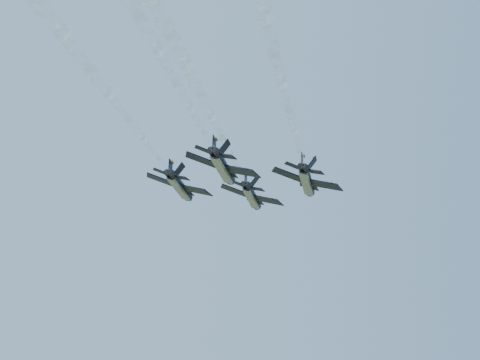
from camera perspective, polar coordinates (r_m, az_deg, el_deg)
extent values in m
cylinder|color=black|center=(126.44, 0.95, -1.26)|extent=(5.93, 11.56, 1.91)
cone|color=black|center=(133.18, 1.47, -1.83)|extent=(2.59, 2.81, 1.91)
ellipsoid|color=black|center=(129.38, 1.25, -1.31)|extent=(1.73, 2.34, 0.97)
cube|color=gray|center=(126.37, 0.86, -1.51)|extent=(5.00, 10.25, 0.81)
cube|color=black|center=(126.45, -0.38, -0.84)|extent=(4.98, 3.05, 1.86)
cube|color=#F1B20C|center=(127.90, -0.23, -0.94)|extent=(4.73, 0.54, 1.84)
cube|color=black|center=(125.11, 2.15, -1.64)|extent=(5.54, 5.23, 1.86)
cube|color=#F1B20C|center=(126.57, 2.26, -1.73)|extent=(3.87, 3.20, 1.84)
cube|color=black|center=(121.52, -0.32, -0.52)|extent=(2.22, 1.45, 0.88)
cube|color=black|center=(120.66, 1.30, -1.03)|extent=(2.56, 2.52, 0.88)
cube|color=black|center=(122.01, 0.41, -0.19)|extent=(0.88, 1.88, 2.29)
cube|color=black|center=(121.66, 1.06, -0.39)|extent=(2.09, 2.34, 1.89)
cylinder|color=black|center=(120.56, 0.25, -0.70)|extent=(1.53, 1.42, 1.23)
cylinder|color=black|center=(120.38, 0.60, -0.81)|extent=(1.53, 1.42, 1.23)
cylinder|color=black|center=(118.41, -4.69, -0.47)|extent=(5.93, 11.56, 1.91)
cone|color=black|center=(124.99, -3.83, -1.11)|extent=(2.59, 2.81, 1.91)
ellipsoid|color=black|center=(121.28, -4.23, -0.54)|extent=(1.73, 2.34, 0.97)
cube|color=gray|center=(118.35, -4.78, -0.73)|extent=(5.00, 10.25, 0.81)
cube|color=black|center=(118.73, -6.09, -0.02)|extent=(4.98, 3.05, 1.86)
cube|color=#F1B20C|center=(120.13, -5.87, -0.13)|extent=(4.73, 0.54, 1.84)
cube|color=black|center=(116.82, -3.47, -0.87)|extent=(5.54, 5.23, 1.86)
cube|color=#F1B20C|center=(118.24, -3.28, -0.97)|extent=(3.87, 3.20, 1.84)
cube|color=black|center=(113.82, -6.27, 0.37)|extent=(2.22, 1.45, 0.88)
cube|color=black|center=(112.59, -4.60, -0.17)|extent=(2.56, 2.52, 0.88)
cube|color=black|center=(114.15, -5.48, 0.72)|extent=(0.88, 1.88, 2.29)
cube|color=black|center=(113.66, -4.80, 0.50)|extent=(2.09, 2.34, 1.89)
cylinder|color=black|center=(112.74, -5.72, 0.18)|extent=(1.53, 1.42, 1.23)
cylinder|color=black|center=(112.47, -5.36, 0.06)|extent=(1.53, 1.42, 1.23)
cylinder|color=black|center=(114.56, 5.23, -0.06)|extent=(5.93, 11.56, 1.91)
cone|color=black|center=(121.35, 5.57, -0.74)|extent=(2.59, 2.81, 1.91)
ellipsoid|color=black|center=(117.55, 5.46, -0.14)|extent=(1.73, 2.34, 0.97)
cube|color=gray|center=(114.47, 5.14, -0.32)|extent=(5.00, 10.25, 0.81)
cube|color=black|center=(114.39, 3.77, 0.41)|extent=(4.98, 3.05, 1.86)
cube|color=#F1B20C|center=(115.85, 3.88, 0.29)|extent=(4.73, 0.54, 1.84)
cube|color=black|center=(113.42, 6.61, -0.46)|extent=(5.54, 5.23, 1.86)
cube|color=#F1B20C|center=(114.90, 6.68, -0.57)|extent=(3.87, 3.20, 1.84)
cube|color=black|center=(109.49, 4.03, 0.83)|extent=(2.22, 1.45, 0.88)
cube|color=black|center=(108.87, 5.85, 0.27)|extent=(2.56, 2.52, 0.88)
cube|color=black|center=(110.11, 4.81, 1.19)|extent=(0.88, 1.88, 2.29)
cube|color=black|center=(109.86, 5.54, 0.97)|extent=(2.09, 2.34, 1.89)
cylinder|color=black|center=(108.62, 4.69, 0.64)|extent=(1.53, 1.42, 1.23)
cylinder|color=black|center=(108.49, 5.09, 0.52)|extent=(1.53, 1.42, 1.23)
cylinder|color=black|center=(104.94, -1.32, 1.03)|extent=(5.93, 11.56, 1.91)
cone|color=black|center=(111.58, -0.57, 0.22)|extent=(2.59, 2.81, 1.91)
ellipsoid|color=black|center=(107.86, -0.90, 0.91)|extent=(1.73, 2.34, 0.97)
cube|color=gray|center=(104.86, -1.43, 0.74)|extent=(5.00, 10.25, 0.81)
cube|color=black|center=(105.12, -2.92, 1.54)|extent=(4.98, 3.05, 1.86)
cube|color=#F1B20C|center=(106.54, -2.71, 1.39)|extent=(4.73, 0.54, 1.84)
cube|color=black|center=(103.48, 0.10, 0.60)|extent=(5.54, 5.23, 1.86)
cube|color=#F1B20C|center=(104.93, 0.27, 0.47)|extent=(3.87, 3.20, 1.84)
cube|color=black|center=(100.22, -2.97, 2.05)|extent=(2.22, 1.45, 0.88)
cube|color=black|center=(99.16, -1.02, 1.45)|extent=(2.56, 2.52, 0.88)
cube|color=black|center=(100.67, -2.08, 2.44)|extent=(0.88, 1.88, 2.29)
cube|color=black|center=(100.24, -1.30, 2.20)|extent=(2.09, 2.34, 1.89)
cylinder|color=black|center=(99.19, -2.31, 1.85)|extent=(1.53, 1.42, 1.23)
cylinder|color=black|center=(98.97, -1.89, 1.73)|extent=(1.53, 1.42, 1.23)
cylinder|color=white|center=(113.55, -0.23, 0.00)|extent=(6.20, 14.16, 1.01)
cylinder|color=white|center=(100.27, -1.77, 1.67)|extent=(6.56, 14.30, 1.39)
cylinder|color=white|center=(87.20, -3.78, 3.83)|extent=(6.98, 14.46, 1.84)
cylinder|color=white|center=(74.44, -6.51, 6.74)|extent=(7.46, 14.64, 2.35)
cylinder|color=white|center=(62.19, -10.40, 10.79)|extent=(7.98, 14.84, 2.92)
cylinder|color=white|center=(105.89, -6.62, 0.99)|extent=(6.20, 14.16, 1.01)
cylinder|color=white|center=(93.12, -9.19, 2.92)|extent=(6.56, 14.30, 1.39)
cylinder|color=white|center=(80.73, -12.58, 5.44)|extent=(6.98, 14.46, 1.84)
cylinder|color=white|center=(68.93, -17.20, 8.81)|extent=(7.46, 14.64, 2.35)
cylinder|color=white|center=(101.59, 4.47, 1.51)|extent=(6.20, 14.16, 1.01)
cylinder|color=white|center=(88.21, 3.43, 3.64)|extent=(6.56, 14.30, 1.39)
cylinder|color=white|center=(75.04, 2.02, 6.51)|extent=(6.98, 14.46, 1.84)
cylinder|color=white|center=(62.20, -0.02, 10.57)|extent=(7.46, 14.64, 2.35)
cylinder|color=white|center=(92.31, -3.09, 2.91)|extent=(6.20, 14.16, 1.01)
cylinder|color=white|center=(79.42, -5.52, 5.49)|extent=(6.56, 14.30, 1.39)
cylinder|color=white|center=(66.95, -8.92, 9.03)|extent=(6.98, 14.46, 1.84)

